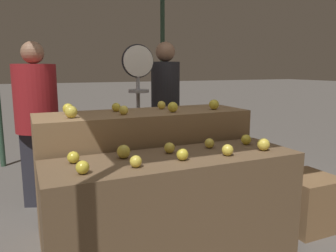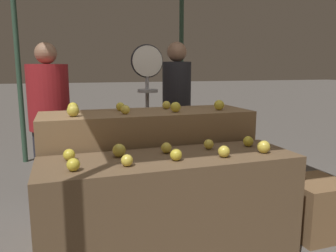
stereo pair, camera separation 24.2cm
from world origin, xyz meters
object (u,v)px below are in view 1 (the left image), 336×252
person_customer_left (37,115)px  wooden_crate_side (306,201)px  person_vendor_at_scale (165,104)px  produce_scale (138,87)px

person_customer_left → wooden_crate_side: bearing=166.1°
person_vendor_at_scale → wooden_crate_side: (0.69, -1.39, -0.72)m
produce_scale → wooden_crate_side: size_ratio=3.51×
person_vendor_at_scale → person_customer_left: 1.33m
produce_scale → person_vendor_at_scale: person_vendor_at_scale is taller
person_customer_left → wooden_crate_side: person_customer_left is taller
person_vendor_at_scale → wooden_crate_side: bearing=140.9°
person_vendor_at_scale → person_customer_left: person_vendor_at_scale is taller
produce_scale → person_customer_left: size_ratio=0.99×
produce_scale → wooden_crate_side: (1.08, -1.16, -0.93)m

